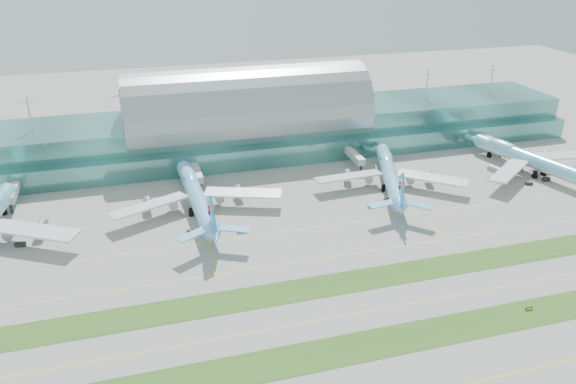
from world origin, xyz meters
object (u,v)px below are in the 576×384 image
object	(u,v)px
terminal	(248,124)
airliner_c	(390,174)
airliner_d	(533,160)
taxiway_sign_east	(529,309)
airliner_b	(196,195)

from	to	relation	value
terminal	airliner_c	size ratio (longest dim) A/B	4.64
airliner_d	taxiway_sign_east	bearing A→B (deg)	-141.97
terminal	airliner_d	xyz separation A→B (m)	(120.01, -65.77, -7.43)
airliner_b	airliner_c	distance (m)	84.25
airliner_b	taxiway_sign_east	xyz separation A→B (m)	(85.22, -94.05, -6.16)
airliner_c	taxiway_sign_east	world-z (taller)	airliner_c
airliner_b	airliner_d	world-z (taller)	airliner_d
airliner_b	airliner_c	world-z (taller)	airliner_b
terminal	airliner_b	xyz separation A→B (m)	(-34.61, -61.28, -7.58)
airliner_d	taxiway_sign_east	world-z (taller)	airliner_d
airliner_d	terminal	bearing A→B (deg)	137.08
airliner_b	taxiway_sign_east	bearing A→B (deg)	-50.04
terminal	airliner_b	size ratio (longest dim) A/B	4.34
airliner_b	airliner_d	distance (m)	154.69
airliner_c	airliner_d	bearing A→B (deg)	15.81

